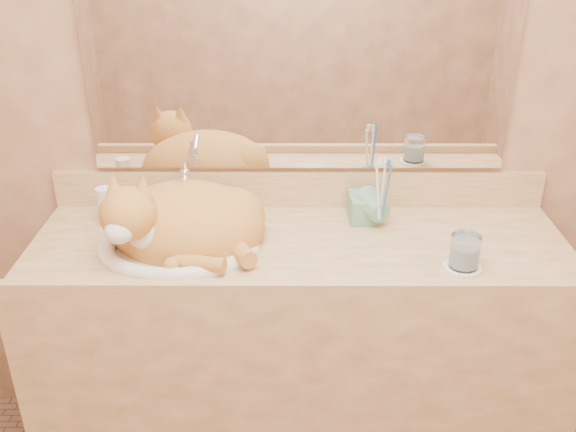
{
  "coord_description": "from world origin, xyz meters",
  "views": [
    {
      "loc": [
        -0.03,
        -0.94,
        1.77
      ],
      "look_at": [
        -0.03,
        0.7,
        0.95
      ],
      "focal_mm": 40.0,
      "sensor_mm": 36.0,
      "label": 1
    }
  ],
  "objects_px": {
    "soap_dispenser": "(366,201)",
    "water_glass": "(465,251)",
    "toothbrush_cup": "(381,215)",
    "vanity_counter": "(299,358)",
    "sink_basin": "(178,225)",
    "cat": "(180,219)"
  },
  "relations": [
    {
      "from": "soap_dispenser",
      "to": "water_glass",
      "type": "bearing_deg",
      "value": -48.82
    },
    {
      "from": "soap_dispenser",
      "to": "water_glass",
      "type": "height_order",
      "value": "soap_dispenser"
    },
    {
      "from": "water_glass",
      "to": "toothbrush_cup",
      "type": "bearing_deg",
      "value": 130.19
    },
    {
      "from": "vanity_counter",
      "to": "water_glass",
      "type": "height_order",
      "value": "water_glass"
    },
    {
      "from": "toothbrush_cup",
      "to": "soap_dispenser",
      "type": "bearing_deg",
      "value": 160.57
    },
    {
      "from": "sink_basin",
      "to": "vanity_counter",
      "type": "bearing_deg",
      "value": -4.85
    },
    {
      "from": "vanity_counter",
      "to": "soap_dispenser",
      "type": "distance_m",
      "value": 0.56
    },
    {
      "from": "sink_basin",
      "to": "cat",
      "type": "bearing_deg",
      "value": 68.5
    },
    {
      "from": "toothbrush_cup",
      "to": "water_glass",
      "type": "height_order",
      "value": "water_glass"
    },
    {
      "from": "water_glass",
      "to": "vanity_counter",
      "type": "bearing_deg",
      "value": 162.24
    },
    {
      "from": "vanity_counter",
      "to": "sink_basin",
      "type": "relative_size",
      "value": 3.45
    },
    {
      "from": "cat",
      "to": "toothbrush_cup",
      "type": "relative_size",
      "value": 4.24
    },
    {
      "from": "sink_basin",
      "to": "soap_dispenser",
      "type": "bearing_deg",
      "value": 4.86
    },
    {
      "from": "cat",
      "to": "vanity_counter",
      "type": "bearing_deg",
      "value": 4.36
    },
    {
      "from": "soap_dispenser",
      "to": "water_glass",
      "type": "xyz_separation_m",
      "value": [
        0.24,
        -0.25,
        -0.03
      ]
    },
    {
      "from": "cat",
      "to": "soap_dispenser",
      "type": "distance_m",
      "value": 0.56
    },
    {
      "from": "cat",
      "to": "soap_dispenser",
      "type": "relative_size",
      "value": 2.58
    },
    {
      "from": "vanity_counter",
      "to": "water_glass",
      "type": "distance_m",
      "value": 0.67
    },
    {
      "from": "soap_dispenser",
      "to": "water_glass",
      "type": "distance_m",
      "value": 0.35
    },
    {
      "from": "cat",
      "to": "water_glass",
      "type": "relative_size",
      "value": 4.9
    },
    {
      "from": "sink_basin",
      "to": "toothbrush_cup",
      "type": "relative_size",
      "value": 4.25
    },
    {
      "from": "cat",
      "to": "soap_dispenser",
      "type": "bearing_deg",
      "value": 15.4
    }
  ]
}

